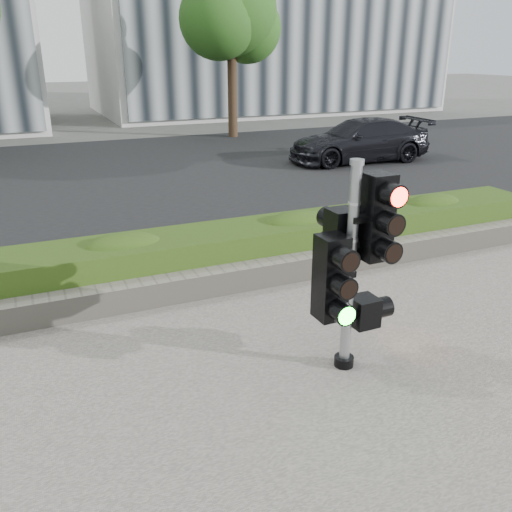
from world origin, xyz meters
name	(u,v)px	position (x,y,z in m)	size (l,w,h in m)	color
ground	(282,359)	(0.00, 0.00, 0.00)	(120.00, 120.00, 0.00)	#51514C
road	(117,177)	(0.00, 10.00, 0.01)	(60.00, 13.00, 0.02)	black
curb	(195,260)	(0.00, 3.15, 0.06)	(60.00, 0.25, 0.12)	gray
stone_wall	(222,280)	(0.00, 1.90, 0.20)	(12.00, 0.32, 0.34)	gray
hedge	(206,254)	(0.00, 2.55, 0.37)	(12.00, 1.00, 0.68)	#567A25
tree_right	(230,13)	(5.48, 15.55, 4.48)	(4.10, 3.58, 6.53)	black
traffic_signal	(351,257)	(0.56, -0.38, 1.25)	(0.76, 0.56, 2.21)	black
car_dark	(359,140)	(7.13, 9.23, 0.65)	(1.77, 4.35, 1.26)	black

